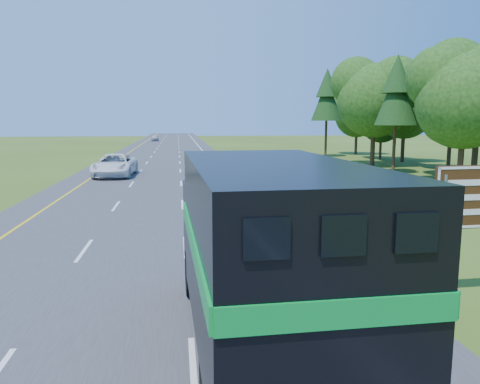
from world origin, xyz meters
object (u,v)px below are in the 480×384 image
(horse_truck, at_px, (264,254))
(white_suv, at_px, (115,165))
(far_car, at_px, (155,138))
(exit_sign, at_px, (476,203))

(horse_truck, distance_m, white_suv, 32.68)
(far_car, bearing_deg, white_suv, -89.38)
(horse_truck, distance_m, exit_sign, 6.66)
(white_suv, bearing_deg, exit_sign, -63.41)
(exit_sign, bearing_deg, white_suv, 112.08)
(horse_truck, xyz_separation_m, white_suv, (-6.92, 31.92, -1.18))
(horse_truck, height_order, exit_sign, horse_truck)
(exit_sign, bearing_deg, far_car, 95.55)
(horse_truck, height_order, far_car, horse_truck)
(white_suv, relative_size, far_car, 1.65)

